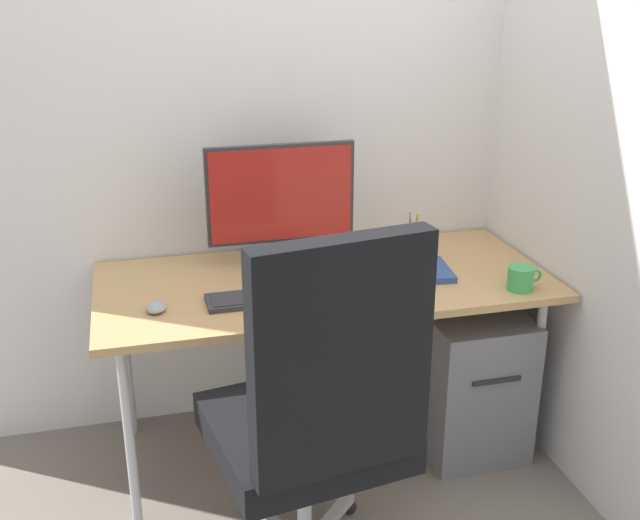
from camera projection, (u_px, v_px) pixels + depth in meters
The scene contains 12 objects.
ground_plane at pixel (324, 445), 2.95m from camera, with size 8.00×8.00×0.00m, color slate.
wall_back at pixel (298, 64), 2.80m from camera, with size 3.01×0.04×2.80m, color white.
wall_side_right at pixel (588, 77), 2.46m from camera, with size 0.04×2.14×2.80m, color white.
desk at pixel (325, 290), 2.72m from camera, with size 1.59×0.72×0.70m.
office_chair at pixel (318, 411), 2.05m from camera, with size 0.60×0.61×1.16m.
filing_cabinet at pixel (461, 370), 2.94m from camera, with size 0.36×0.57×0.56m.
monitor at pixel (281, 199), 2.74m from camera, with size 0.54×0.16×0.45m.
keyboard at pixel (274, 296), 2.53m from camera, with size 0.45×0.14×0.02m.
mouse at pixel (156, 307), 2.44m from camera, with size 0.06×0.08×0.03m, color #9EA0A5.
pen_holder at pixel (414, 242), 2.92m from camera, with size 0.09×0.09×0.17m.
notebook at pixel (425, 271), 2.74m from camera, with size 0.17×0.22×0.02m, color #334C8C.
coffee_mug at pixel (521, 278), 2.60m from camera, with size 0.12×0.09×0.08m.
Camera 1 is at (-0.64, -2.42, 1.73)m, focal length 42.78 mm.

